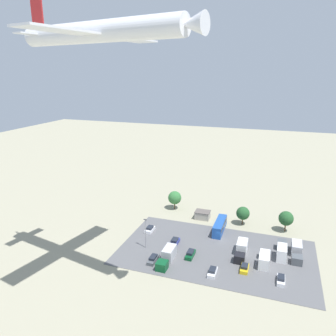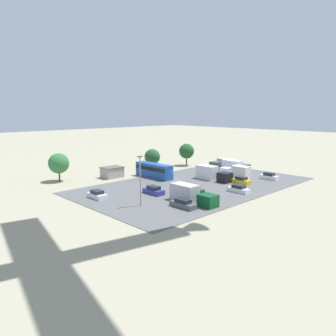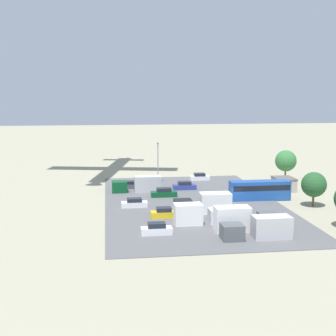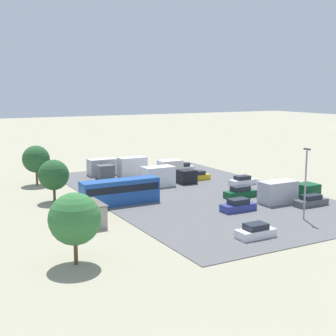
{
  "view_description": "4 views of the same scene",
  "coord_description": "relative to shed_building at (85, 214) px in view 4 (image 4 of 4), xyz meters",
  "views": [
    {
      "loc": [
        -13.56,
        85.05,
        46.33
      ],
      "look_at": [
        9.72,
        18.25,
        25.67
      ],
      "focal_mm": 35.0,
      "sensor_mm": 36.0,
      "label": 1
    },
    {
      "loc": [
        52.34,
        53.04,
        16.08
      ],
      "look_at": [
        4.69,
        3.52,
        3.88
      ],
      "focal_mm": 35.0,
      "sensor_mm": 36.0,
      "label": 2
    },
    {
      "loc": [
        -77.09,
        21.85,
        18.92
      ],
      "look_at": [
        3.77,
        11.14,
        5.71
      ],
      "focal_mm": 50.0,
      "sensor_mm": 36.0,
      "label": 3
    },
    {
      "loc": [
        58.06,
        -28.66,
        15.39
      ],
      "look_at": [
        -3.64,
        5.05,
        3.47
      ],
      "focal_mm": 50.0,
      "sensor_mm": 36.0,
      "label": 4
    }
  ],
  "objects": [
    {
      "name": "tree_apron_mid",
      "position": [
        -25.74,
        0.54,
        2.92
      ],
      "size": [
        4.38,
        4.38,
        6.43
      ],
      "color": "brown",
      "rests_on": "ground"
    },
    {
      "name": "parked_car_4",
      "position": [
        -9.53,
        29.64,
        -0.61
      ],
      "size": [
        1.79,
        4.35,
        1.48
      ],
      "color": "silver",
      "rests_on": "ground"
    },
    {
      "name": "shed_building",
      "position": [
        0.0,
        0.0,
        0.0
      ],
      "size": [
        4.86,
        3.81,
        2.6
      ],
      "color": "#9E998E",
      "rests_on": "ground"
    },
    {
      "name": "parked_car_0",
      "position": [
        -16.57,
        25.58,
        -0.59
      ],
      "size": [
        1.86,
        4.02,
        1.52
      ],
      "rotation": [
        0.0,
        0.0,
        3.14
      ],
      "color": "gold",
      "rests_on": "ground"
    },
    {
      "name": "parked_car_2",
      "position": [
        -2.46,
        23.82,
        -0.54
      ],
      "size": [
        1.79,
        4.72,
        1.64
      ],
      "color": "#0C4723",
      "rests_on": "ground"
    },
    {
      "name": "parking_lot_surface",
      "position": [
        -8.29,
        19.6,
        -1.27
      ],
      "size": [
        51.08,
        29.78,
        0.08
      ],
      "color": "#565659",
      "rests_on": "ground"
    },
    {
      "name": "tree_apron_far",
      "position": [
        -12.94,
        -0.07,
        2.45
      ],
      "size": [
        4.19,
        4.19,
        5.86
      ],
      "color": "brown",
      "rests_on": "ground"
    },
    {
      "name": "parked_truck_3",
      "position": [
        -24.95,
        15.68,
        0.33
      ],
      "size": [
        2.4,
        8.97,
        3.41
      ],
      "rotation": [
        0.0,
        0.0,
        3.14
      ],
      "color": "#4C5156",
      "rests_on": "ground"
    },
    {
      "name": "parked_truck_0",
      "position": [
        2.54,
        27.88,
        0.14
      ],
      "size": [
        2.59,
        9.37,
        2.99
      ],
      "color": "#0C4723",
      "rests_on": "ground"
    },
    {
      "name": "bus",
      "position": [
        -7.03,
        7.25,
        0.59
      ],
      "size": [
        2.58,
        10.72,
        3.37
      ],
      "color": "#1E4C9E",
      "rests_on": "ground"
    },
    {
      "name": "parked_car_6",
      "position": [
        12.94,
        14.09,
        -0.61
      ],
      "size": [
        1.92,
        4.19,
        1.49
      ],
      "color": "silver",
      "rests_on": "ground"
    },
    {
      "name": "parked_car_1",
      "position": [
        5.88,
        29.15,
        -0.61
      ],
      "size": [
        1.72,
        4.8,
        1.48
      ],
      "rotation": [
        0.0,
        0.0,
        3.14
      ],
      "color": "#4C5156",
      "rests_on": "ground"
    },
    {
      "name": "parked_truck_1",
      "position": [
        -28.65,
        14.36,
        0.11
      ],
      "size": [
        2.59,
        9.19,
        2.92
      ],
      "color": "#4C5156",
      "rests_on": "ground"
    },
    {
      "name": "ground_plane",
      "position": [
        -8.29,
        12.19,
        -1.31
      ],
      "size": [
        400.0,
        400.0,
        0.0
      ],
      "primitive_type": "plane",
      "color": "gray"
    },
    {
      "name": "parked_car_3",
      "position": [
        -25.03,
        27.6,
        -0.57
      ],
      "size": [
        1.74,
        4.2,
        1.57
      ],
      "rotation": [
        0.0,
        0.0,
        3.14
      ],
      "color": "silver",
      "rests_on": "ground"
    },
    {
      "name": "tree_near_shed",
      "position": [
        11.19,
        -4.69,
        2.86
      ],
      "size": [
        4.64,
        4.64,
        6.49
      ],
      "color": "brown",
      "rests_on": "ground"
    },
    {
      "name": "light_pole_lot_centre",
      "position": [
        10.32,
        23.48,
        3.46
      ],
      "size": [
        0.9,
        0.28,
        8.52
      ],
      "color": "gray",
      "rests_on": "ground"
    },
    {
      "name": "parked_car_5",
      "position": [
        3.45,
        19.0,
        -0.57
      ],
      "size": [
        1.88,
        4.52,
        1.59
      ],
      "color": "navy",
      "rests_on": "ground"
    },
    {
      "name": "parked_truck_2",
      "position": [
        -14.9,
        18.61,
        0.23
      ],
      "size": [
        2.56,
        8.96,
        3.18
      ],
      "color": "black",
      "rests_on": "ground"
    },
    {
      "name": "parked_truck_4",
      "position": [
        -20.89,
        21.36,
        0.15
      ],
      "size": [
        2.52,
        7.35,
        3.01
      ],
      "rotation": [
        0.0,
        0.0,
        3.14
      ],
      "color": "silver",
      "rests_on": "ground"
    }
  ]
}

